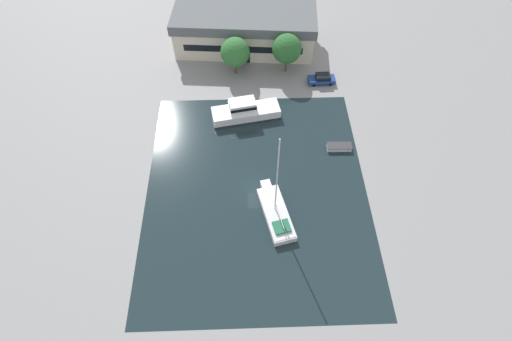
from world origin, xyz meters
The scene contains 9 objects.
ground_plane centered at (0.00, 0.00, 0.00)m, with size 440.00×440.00×0.00m, color gray.
water_canal centered at (0.00, 0.00, 0.00)m, with size 29.79×35.98×0.01m, color #19282D.
warehouse_building centered at (-1.07, 32.23, 3.37)m, with size 25.57×12.07×6.67m.
quay_tree_near_building centered at (5.78, 24.79, 4.59)m, with size 4.86×4.86×7.03m.
quay_tree_by_water centered at (-2.73, 24.54, 4.29)m, with size 4.84×4.84×6.73m.
parked_car centered at (11.63, 21.61, 0.82)m, with size 4.56×2.05×1.63m.
sailboat_moored centered at (2.34, -3.89, 0.64)m, with size 4.77×9.69×14.50m.
motor_cruiser centered at (-1.33, 14.08, 1.17)m, with size 10.94×5.17×3.26m.
small_dinghy centered at (12.33, 7.10, 0.36)m, with size 3.67×1.54×0.71m.
Camera 1 is at (-1.05, -30.15, 45.08)m, focal length 28.00 mm.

